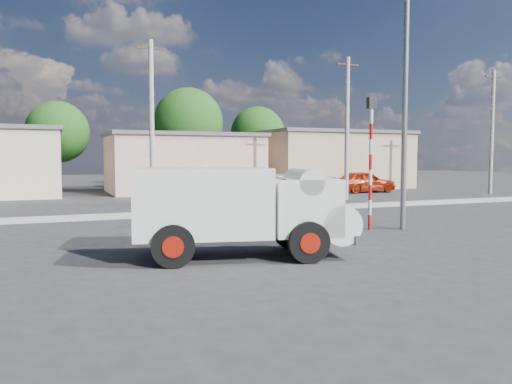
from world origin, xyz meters
name	(u,v)px	position (x,y,z in m)	size (l,w,h in m)	color
ground_plane	(305,243)	(0.00, 0.00, 0.00)	(120.00, 120.00, 0.00)	#272729
median	(217,212)	(0.00, 8.00, 0.08)	(40.00, 0.80, 0.16)	#99968E
truck	(245,208)	(-2.26, -1.12, 1.20)	(5.51, 3.03, 2.16)	black
bicycle	(207,218)	(-1.94, 3.03, 0.48)	(0.63, 1.81, 0.95)	black
cyclist	(207,204)	(-1.94, 3.03, 0.91)	(0.67, 0.44, 1.83)	silver
car_cream	(289,184)	(7.75, 16.83, 0.65)	(1.37, 3.93, 1.29)	silver
car_red	(364,182)	(13.25, 16.42, 0.75)	(1.76, 4.38, 1.49)	#981D08
traffic_pole	(371,152)	(3.20, 1.50, 2.59)	(0.28, 0.18, 4.36)	red
streetlight	(401,79)	(4.14, 1.20, 4.96)	(2.34, 0.22, 9.00)	slate
building_row	(170,161)	(1.10, 22.00, 2.13)	(37.80, 7.30, 4.44)	beige
tree_row	(109,126)	(-2.27, 28.62, 4.83)	(34.13, 7.32, 8.10)	#38281E
utility_poles	(253,125)	(3.25, 12.00, 4.07)	(35.40, 0.24, 8.00)	#99968E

